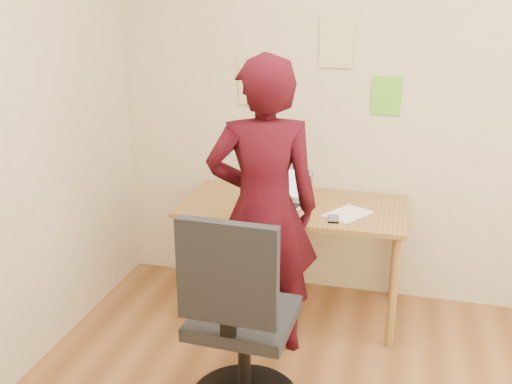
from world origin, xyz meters
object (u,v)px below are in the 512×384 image
(laptop, at_px, (285,196))
(person, at_px, (263,210))
(desk, at_px, (293,217))
(phone, at_px, (333,219))
(office_chair, at_px, (239,331))

(laptop, height_order, person, person)
(desk, bearing_deg, phone, -36.92)
(laptop, xyz_separation_m, phone, (0.33, -0.22, -0.04))
(desk, relative_size, person, 0.82)
(office_chair, bearing_deg, desk, 89.73)
(phone, bearing_deg, desk, 135.40)
(laptop, distance_m, office_chair, 1.12)
(desk, xyz_separation_m, office_chair, (-0.05, -1.07, -0.19))
(phone, height_order, person, person)
(phone, bearing_deg, laptop, 139.48)
(phone, relative_size, person, 0.08)
(laptop, bearing_deg, office_chair, -72.01)
(laptop, relative_size, office_chair, 0.33)
(desk, height_order, laptop, laptop)
(laptop, xyz_separation_m, office_chair, (0.01, -1.07, -0.33))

